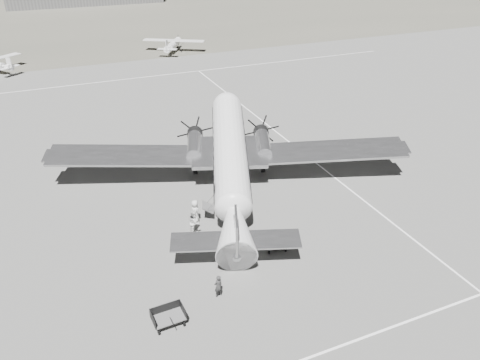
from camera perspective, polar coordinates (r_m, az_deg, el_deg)
name	(u,v)px	position (r m, az deg, el deg)	size (l,w,h in m)	color
ground	(218,220)	(35.87, -2.72, -4.87)	(260.00, 260.00, 0.00)	slate
taxi_line_near	(313,356)	(26.36, 8.87, -20.46)	(60.00, 0.15, 0.01)	white
taxi_line_right	(349,189)	(40.92, 13.20, -1.09)	(0.15, 80.00, 0.01)	white
taxi_line_horizon	(120,80)	(71.67, -14.37, 11.75)	(90.00, 0.15, 0.01)	white
grass_infield	(78,19)	(125.12, -19.16, 18.09)	(260.00, 90.00, 0.01)	#5B584D
dc3_airliner	(230,161)	(37.97, -1.19, 2.35)	(31.18, 21.63, 5.94)	#BDBDC0
light_plane_right	(173,45)	(86.56, -8.13, 15.94)	(10.98, 8.91, 2.28)	silver
baggage_cart_near	(276,245)	(32.61, 4.41, -7.86)	(1.55, 1.09, 0.87)	#595959
baggage_cart_far	(168,317)	(27.49, -8.72, -16.22)	(1.91, 1.35, 1.08)	#595959
ground_crew	(218,286)	(28.76, -2.67, -12.78)	(0.56, 0.37, 1.54)	#2F2F2F
ramp_agent	(194,222)	(33.98, -5.57, -5.13)	(0.95, 0.74, 1.95)	silver
passenger	(195,211)	(35.24, -5.50, -3.84)	(0.92, 0.60, 1.88)	silver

